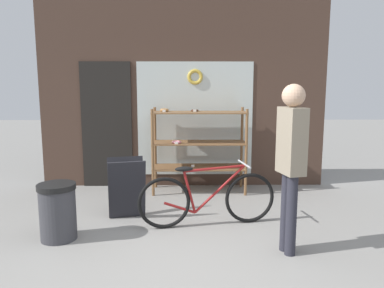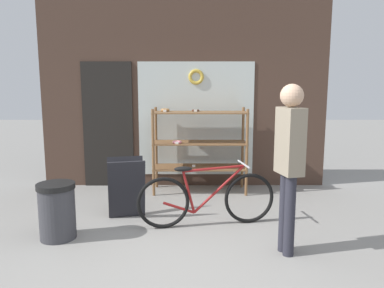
% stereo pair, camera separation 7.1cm
% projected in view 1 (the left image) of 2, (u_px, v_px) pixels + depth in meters
% --- Properties ---
extents(ground_plane, '(30.00, 30.00, 0.00)m').
position_uv_depth(ground_plane, '(181.00, 265.00, 3.62)').
color(ground_plane, gray).
extents(storefront_facade, '(4.79, 0.13, 3.89)m').
position_uv_depth(storefront_facade, '(181.00, 75.00, 6.22)').
color(storefront_facade, '#473328').
rests_on(storefront_facade, ground_plane).
extents(display_case, '(1.49, 0.53, 1.36)m').
position_uv_depth(display_case, '(198.00, 142.00, 6.00)').
color(display_case, brown).
rests_on(display_case, ground_plane).
extents(bicycle, '(1.70, 0.47, 0.77)m').
position_uv_depth(bicycle, '(207.00, 198.00, 4.58)').
color(bicycle, black).
rests_on(bicycle, ground_plane).
extents(sandwich_board, '(0.54, 0.48, 0.77)m').
position_uv_depth(sandwich_board, '(127.00, 188.00, 4.87)').
color(sandwich_board, '#232328').
rests_on(sandwich_board, ground_plane).
extents(pedestrian, '(0.25, 0.35, 1.73)m').
position_uv_depth(pedestrian, '(291.00, 155.00, 3.73)').
color(pedestrian, '#282833').
rests_on(pedestrian, ground_plane).
extents(trash_bin, '(0.42, 0.42, 0.64)m').
position_uv_depth(trash_bin, '(58.00, 209.00, 4.18)').
color(trash_bin, '#38383D').
rests_on(trash_bin, ground_plane).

